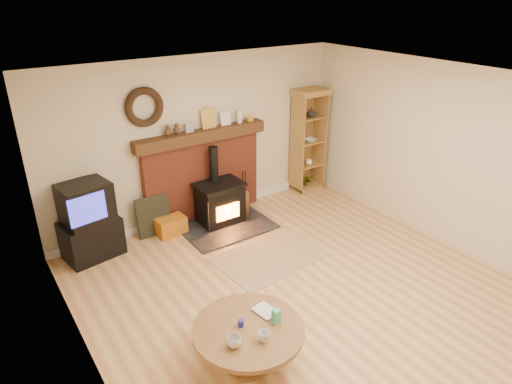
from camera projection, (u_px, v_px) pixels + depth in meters
ground at (309, 298)px, 5.63m from camera, size 5.50×5.50×0.00m
room_shell at (309, 166)px, 4.98m from camera, size 5.02×5.52×2.61m
chimney_breast at (203, 171)px, 7.30m from camera, size 2.20×0.22×1.78m
wood_stove at (221, 205)px, 7.24m from camera, size 1.40×1.00×1.25m
area_rug at (269, 256)px, 6.47m from camera, size 1.58×1.16×0.01m
tv_unit at (89, 222)px, 6.29m from camera, size 0.83×0.64×1.11m
curio_cabinet at (307, 141)px, 8.22m from camera, size 0.61×0.44×1.88m
firelog_box at (171, 226)px, 7.00m from camera, size 0.46×0.30×0.28m
leaning_painting at (154, 216)px, 6.93m from camera, size 0.52×0.14×0.62m
fire_tools at (245, 203)px, 7.82m from camera, size 0.16×0.16×0.70m
coffee_table at (249, 335)px, 4.49m from camera, size 1.11×1.11×0.63m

